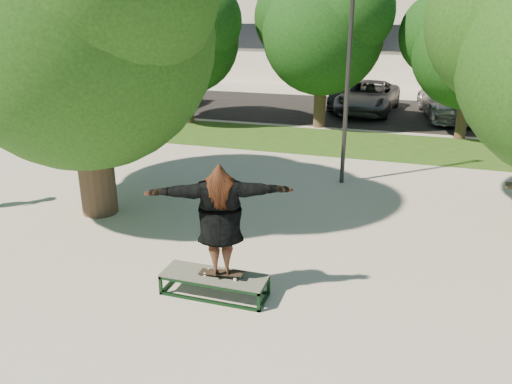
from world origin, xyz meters
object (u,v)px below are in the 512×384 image
(tree_left, at_px, (78,18))
(car_silver_a, at_px, (167,92))
(grind_box, at_px, (215,285))
(car_grey, at_px, (368,97))
(lamppost, at_px, (348,69))
(car_dark, at_px, (347,95))
(car_silver_b, at_px, (450,99))

(tree_left, xyz_separation_m, car_silver_a, (-4.71, 12.75, -3.61))
(grind_box, xyz_separation_m, car_grey, (0.77, 17.54, 0.54))
(car_grey, bearing_deg, tree_left, -103.42)
(tree_left, height_order, car_silver_a, tree_left)
(lamppost, bearing_deg, car_dark, 97.43)
(car_silver_b, bearing_deg, car_silver_a, 179.77)
(tree_left, relative_size, car_grey, 1.36)
(tree_left, bearing_deg, lamppost, 36.42)
(car_silver_b, bearing_deg, car_dark, 163.02)
(tree_left, bearing_deg, grind_box, -33.42)
(car_grey, bearing_deg, grind_box, -87.67)
(lamppost, relative_size, car_silver_a, 1.29)
(grind_box, distance_m, car_dark, 18.13)
(car_silver_a, distance_m, car_dark, 8.91)
(grind_box, height_order, car_dark, car_dark)
(grind_box, height_order, car_silver_a, car_silver_a)
(grind_box, bearing_deg, tree_left, 146.58)
(lamppost, bearing_deg, car_grey, 92.10)
(grind_box, distance_m, car_silver_a, 17.83)
(tree_left, relative_size, car_silver_a, 1.50)
(lamppost, xyz_separation_m, grind_box, (-1.17, -6.62, -2.96))
(lamppost, relative_size, car_grey, 1.17)
(lamppost, distance_m, car_grey, 11.19)
(car_dark, bearing_deg, car_grey, -29.07)
(car_silver_a, bearing_deg, car_silver_b, 8.88)
(car_silver_a, distance_m, car_grey, 9.82)
(car_silver_a, relative_size, car_silver_b, 0.83)
(car_dark, height_order, car_silver_b, car_silver_b)
(lamppost, xyz_separation_m, car_grey, (-0.40, 10.92, -2.42))
(tree_left, bearing_deg, car_grey, 71.74)
(car_grey, height_order, car_silver_b, car_silver_b)
(grind_box, height_order, car_grey, car_grey)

